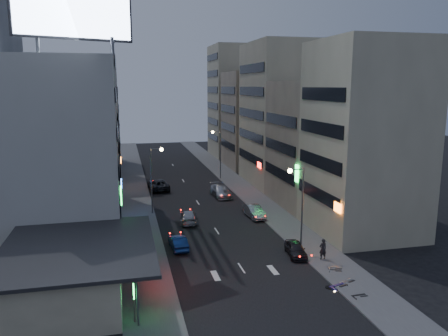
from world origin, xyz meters
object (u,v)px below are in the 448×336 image
object	(u,v)px
parked_car_right_mid	(254,211)
scooter_black_b	(342,264)
parked_car_right_far	(221,191)
road_car_silver	(189,217)
parked_car_right_near	(296,249)
scooter_black_a	(365,287)
scooter_silver_b	(342,262)
road_car_blue	(178,242)
person	(323,249)
scooter_silver_a	(350,272)
scooter_blue	(343,275)
parked_car_left	(158,185)

from	to	relation	value
parked_car_right_mid	scooter_black_b	xyz separation A→B (m)	(2.70, -16.35, -0.11)
parked_car_right_far	scooter_black_b	world-z (taller)	parked_car_right_far
road_car_silver	parked_car_right_near	bearing A→B (deg)	130.85
parked_car_right_mid	scooter_black_a	world-z (taller)	parked_car_right_mid
parked_car_right_far	road_car_silver	distance (m)	12.43
parked_car_right_far	scooter_silver_b	xyz separation A→B (m)	(4.61, -26.54, -0.17)
parked_car_right_mid	road_car_blue	distance (m)	12.93
road_car_blue	person	world-z (taller)	person
scooter_black_a	scooter_silver_a	size ratio (longest dim) A/B	0.93
parked_car_right_near	scooter_black_b	bearing A→B (deg)	-51.00
parked_car_right_near	parked_car_right_far	xyz separation A→B (m)	(-1.86, 22.93, 0.16)
person	scooter_silver_a	distance (m)	4.24
parked_car_right_mid	person	size ratio (longest dim) A/B	2.33
scooter_silver_a	scooter_blue	xyz separation A→B (m)	(-0.96, -0.54, 0.06)
parked_car_right_far	scooter_blue	distance (m)	29.46
road_car_blue	person	distance (m)	13.53
person	scooter_silver_b	bearing A→B (deg)	109.97
road_car_blue	parked_car_right_mid	bearing A→B (deg)	-144.69
parked_car_right_near	person	distance (m)	2.54
person	scooter_blue	bearing A→B (deg)	80.59
parked_car_right_far	person	xyz separation A→B (m)	(3.78, -24.54, 0.26)
person	scooter_silver_a	bearing A→B (deg)	92.69
parked_car_right_far	scooter_blue	bearing A→B (deg)	-86.40
road_car_silver	scooter_blue	size ratio (longest dim) A/B	2.26
parked_car_right_far	scooter_silver_a	world-z (taller)	parked_car_right_far
road_car_blue	scooter_blue	xyz separation A→B (m)	(11.65, -10.52, 0.10)
road_car_silver	person	size ratio (longest dim) A/B	2.46
scooter_black_a	parked_car_left	bearing A→B (deg)	15.58
parked_car_right_near	parked_car_right_far	bearing A→B (deg)	102.51
person	scooter_black_a	distance (m)	6.79
parked_car_left	person	size ratio (longest dim) A/B	3.10
parked_car_right_mid	parked_car_left	xyz separation A→B (m)	(-9.89, 16.65, 0.09)
scooter_blue	parked_car_right_far	bearing A→B (deg)	-9.67
scooter_blue	scooter_silver_b	bearing A→B (deg)	-42.98
scooter_black_a	scooter_black_b	world-z (taller)	scooter_black_a
scooter_silver_a	scooter_black_b	xyz separation A→B (m)	(0.17, 1.74, -0.08)
person	scooter_blue	size ratio (longest dim) A/B	0.92
person	scooter_black_b	size ratio (longest dim) A/B	1.18
scooter_blue	scooter_black_b	bearing A→B (deg)	-42.15
scooter_black_a	person	bearing A→B (deg)	-1.24
parked_car_right_near	person	bearing A→B (deg)	-32.22
road_car_silver	road_car_blue	bearing A→B (deg)	81.75
parked_car_right_near	scooter_black_b	xyz separation A→B (m)	(2.46, -4.08, -0.04)
scooter_silver_a	scooter_silver_b	world-z (taller)	scooter_silver_a
parked_car_right_far	road_car_silver	world-z (taller)	parked_car_right_far
person	scooter_silver_b	xyz separation A→B (m)	(0.83, -2.00, -0.43)
person	scooter_black_a	world-z (taller)	person
parked_car_right_near	parked_car_left	size ratio (longest dim) A/B	0.65
parked_car_left	parked_car_right_near	bearing A→B (deg)	104.58
parked_car_right_far	parked_car_left	bearing A→B (deg)	141.41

